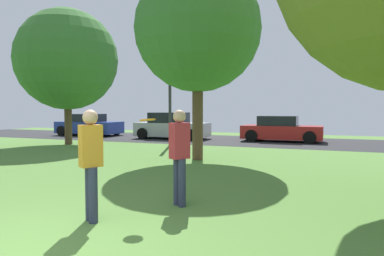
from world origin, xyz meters
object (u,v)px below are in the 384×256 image
Objects in this scene: parked_car_blue at (89,125)px; parked_car_silver at (172,127)px; street_lamp_post at (170,98)px; parked_car_red at (281,130)px; frisbee_disc at (148,120)px; oak_tree_center at (198,29)px; person_catcher at (91,160)px; birch_tree_lone at (67,60)px; person_thrower at (179,153)px.

parked_car_silver reaches higher than parked_car_blue.
parked_car_red is at bearing 41.39° from street_lamp_post.
oak_tree_center is at bearing 102.68° from frisbee_disc.
oak_tree_center is 9.32m from parked_car_silver.
person_catcher is 11.26m from street_lamp_post.
parked_car_blue is 1.01× the size of parked_car_red.
parked_car_silver is (-5.18, 14.09, -0.27)m from person_catcher.
person_catcher is at bearing -124.64° from frisbee_disc.
parked_car_silver is at bearing 55.40° from birch_tree_lone.
birch_tree_lone is at bearing 77.20° from person_catcher.
oak_tree_center reaches higher than person_thrower.
parked_car_red is (0.99, 14.66, -0.33)m from person_catcher.
person_thrower is at bearing -64.53° from parked_car_silver.
parked_car_red is (9.50, 5.39, -3.49)m from birch_tree_lone.
street_lamp_post reaches higher than frisbee_disc.
parked_car_blue reaches higher than parked_car_red.
oak_tree_center is at bearing 41.32° from person_catcher.
person_catcher is (8.50, -9.26, -3.16)m from birch_tree_lone.
parked_car_red is at bearing 5.26° from parked_car_silver.
oak_tree_center is 1.57× the size of parked_car_blue.
person_catcher reaches higher than parked_car_silver.
birch_tree_lone is 3.79× the size of person_catcher.
person_catcher is 0.38× the size of street_lamp_post.
street_lamp_post is (1.55, -3.50, 1.56)m from parked_car_silver.
parked_car_blue is 0.93× the size of street_lamp_post.
birch_tree_lone is 1.57× the size of parked_car_blue.
person_thrower is at bearing -46.97° from parked_car_blue.
parked_car_silver is (-4.38, 7.33, -3.73)m from oak_tree_center.
birch_tree_lone reaches higher than parked_car_silver.
person_catcher reaches higher than person_thrower.
person_thrower is 17.95m from parked_car_blue.
parked_car_blue is (-10.55, 7.68, -3.77)m from oak_tree_center.
person_thrower is 0.42× the size of parked_car_red.
oak_tree_center reaches higher than parked_car_red.
oak_tree_center reaches higher than birch_tree_lone.
street_lamp_post is at bearing -26.51° from parked_car_blue.
oak_tree_center is at bearing -59.13° from parked_car_silver.
frisbee_disc is 0.08× the size of parked_car_blue.
parked_car_red is (1.78, 7.90, -3.79)m from oak_tree_center.
oak_tree_center is 19.55× the size of frisbee_disc.
person_thrower reaches higher than parked_car_red.
person_catcher is 0.42× the size of parked_car_red.
frisbee_disc reaches higher than parked_car_red.
oak_tree_center is at bearing -128.01° from person_thrower.
parked_car_silver is at bearing -174.74° from parked_car_red.
street_lamp_post is at bearing -138.61° from parked_car_red.
parked_car_red is at bearing 77.27° from oak_tree_center.
birch_tree_lone is (-7.71, 2.51, -0.30)m from oak_tree_center.
oak_tree_center is at bearing -18.01° from birch_tree_lone.
person_thrower is 0.87m from frisbee_disc.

